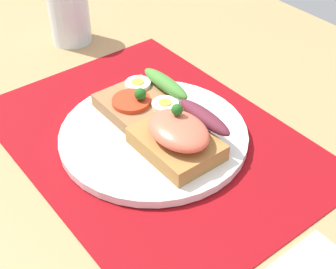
{
  "coord_description": "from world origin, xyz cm",
  "views": [
    {
      "loc": [
        39.42,
        -28.57,
        40.97
      ],
      "look_at": [
        3.0,
        0.0,
        2.91
      ],
      "focal_mm": 52.58,
      "sensor_mm": 36.0,
      "label": 1
    }
  ],
  "objects_px": {
    "sandwich_egg_tomato": "(143,101)",
    "sandwich_salmon": "(179,136)",
    "drinking_glass": "(69,14)",
    "plate": "(154,135)"
  },
  "relations": [
    {
      "from": "sandwich_egg_tomato",
      "to": "sandwich_salmon",
      "type": "relative_size",
      "value": 0.98
    },
    {
      "from": "sandwich_egg_tomato",
      "to": "drinking_glass",
      "type": "height_order",
      "value": "drinking_glass"
    },
    {
      "from": "sandwich_egg_tomato",
      "to": "drinking_glass",
      "type": "distance_m",
      "value": 0.26
    },
    {
      "from": "sandwich_salmon",
      "to": "drinking_glass",
      "type": "xyz_separation_m",
      "value": [
        -0.35,
        0.05,
        0.01
      ]
    },
    {
      "from": "sandwich_salmon",
      "to": "sandwich_egg_tomato",
      "type": "bearing_deg",
      "value": 171.43
    },
    {
      "from": "plate",
      "to": "sandwich_salmon",
      "type": "xyz_separation_m",
      "value": [
        0.05,
        0.0,
        0.03
      ]
    },
    {
      "from": "plate",
      "to": "sandwich_egg_tomato",
      "type": "xyz_separation_m",
      "value": [
        -0.05,
        0.02,
        0.02
      ]
    },
    {
      "from": "plate",
      "to": "sandwich_salmon",
      "type": "distance_m",
      "value": 0.06
    },
    {
      "from": "sandwich_egg_tomato",
      "to": "sandwich_salmon",
      "type": "bearing_deg",
      "value": -8.57
    },
    {
      "from": "sandwich_egg_tomato",
      "to": "sandwich_salmon",
      "type": "distance_m",
      "value": 0.09
    }
  ]
}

